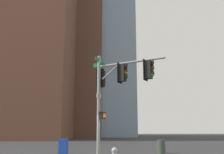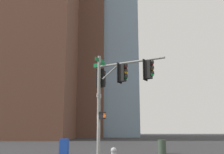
{
  "view_description": "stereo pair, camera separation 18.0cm",
  "coord_description": "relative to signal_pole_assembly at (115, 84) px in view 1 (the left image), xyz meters",
  "views": [
    {
      "loc": [
        15.45,
        0.76,
        1.63
      ],
      "look_at": [
        0.49,
        0.98,
        4.67
      ],
      "focal_mm": 41.91,
      "sensor_mm": 36.0,
      "label": 1
    },
    {
      "loc": [
        15.45,
        0.94,
        1.63
      ],
      "look_at": [
        0.49,
        0.98,
        4.67
      ],
      "focal_mm": 41.91,
      "sensor_mm": 36.0,
      "label": 2
    }
  ],
  "objects": [
    {
      "name": "building_brick_farside",
      "position": [
        -59.94,
        -20.13,
        15.46
      ],
      "size": [
        20.41,
        14.48,
        39.43
      ],
      "primitive_type": "cube",
      "color": "#845B47",
      "rests_on": "ground_plane"
    },
    {
      "name": "building_brick_midblock",
      "position": [
        -48.92,
        -11.6,
        16.77
      ],
      "size": [
        18.19,
        19.35,
        42.06
      ],
      "primitive_type": "cube",
      "color": "brown",
      "rests_on": "ground_plane"
    },
    {
      "name": "signal_pole_assembly",
      "position": [
        0.0,
        0.0,
        0.0
      ],
      "size": [
        2.71,
        3.96,
        6.06
      ],
      "rotation": [
        0.0,
        0.0,
        1.04
      ],
      "color": "gray",
      "rests_on": "ground_plane"
    },
    {
      "name": "litter_bin",
      "position": [
        -3.99,
        3.33,
        -3.78
      ],
      "size": [
        0.56,
        0.56,
        0.95
      ],
      "primitive_type": "cylinder",
      "color": "#384738",
      "rests_on": "ground_plane"
    },
    {
      "name": "building_brick_nearside",
      "position": [
        -36.73,
        -14.99,
        21.45
      ],
      "size": [
        23.22,
        14.96,
        51.41
      ],
      "primitive_type": "cube",
      "color": "brown",
      "rests_on": "ground_plane"
    },
    {
      "name": "newspaper_box",
      "position": [
        -3.4,
        -3.44,
        -3.73
      ],
      "size": [
        0.52,
        0.62,
        1.05
      ],
      "primitive_type": "cube",
      "rotation": [
        0.0,
        0.0,
        -0.16
      ],
      "color": "#193FA5",
      "rests_on": "ground_plane"
    }
  ]
}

